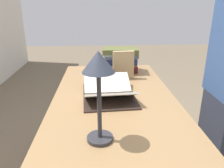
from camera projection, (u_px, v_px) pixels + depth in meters
name	position (u px, v px, depth m)	size (l,w,h in m)	color
reading_desk	(114.00, 111.00, 1.40)	(1.43, 0.75, 0.78)	#937047
open_book	(109.00, 92.00, 1.36)	(0.45, 0.34, 0.09)	black
book_stack_tall	(120.00, 60.00, 1.81)	(0.22, 0.30, 0.20)	maroon
book_standing_upright	(123.00, 65.00, 1.65)	(0.04, 0.16, 0.21)	tan
reading_lamp	(99.00, 75.00, 0.83)	(0.13, 0.13, 0.38)	#2D2D33
coffee_mug	(97.00, 78.00, 1.56)	(0.09, 0.10, 0.10)	#28282D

